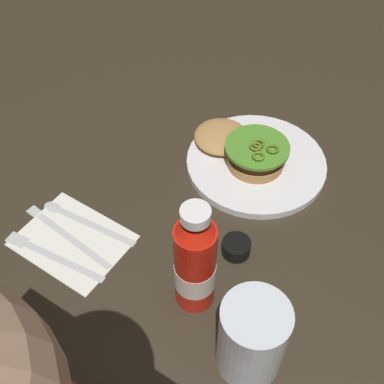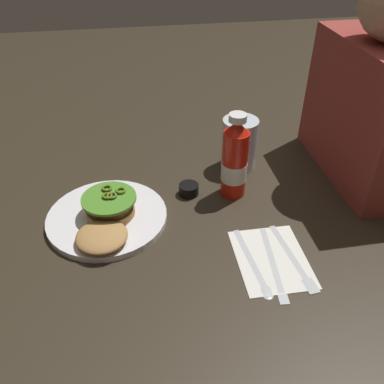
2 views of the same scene
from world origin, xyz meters
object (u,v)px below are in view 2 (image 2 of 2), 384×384
(napkin, at_px, (271,258))
(fork_utensil, at_px, (296,262))
(burger_sandwich, at_px, (107,216))
(spoon_utensil, at_px, (257,270))
(diner_person, at_px, (375,94))
(water_glass, at_px, (239,144))
(dinner_plate, at_px, (107,217))
(ketchup_bottle, at_px, (235,161))
(condiment_cup, at_px, (189,189))
(butter_knife, at_px, (275,267))

(napkin, distance_m, fork_utensil, 0.05)
(burger_sandwich, relative_size, spoon_utensil, 1.04)
(fork_utensil, height_order, diner_person, diner_person)
(water_glass, distance_m, fork_utensil, 0.37)
(dinner_plate, bearing_deg, diner_person, 98.25)
(ketchup_bottle, distance_m, water_glass, 0.13)
(dinner_plate, relative_size, condiment_cup, 5.59)
(condiment_cup, relative_size, napkin, 0.26)
(diner_person, bearing_deg, dinner_plate, -81.75)
(dinner_plate, height_order, ketchup_bottle, ketchup_bottle)
(condiment_cup, distance_m, spoon_utensil, 0.28)
(condiment_cup, distance_m, napkin, 0.27)
(dinner_plate, xyz_separation_m, water_glass, (-0.17, 0.34, 0.06))
(dinner_plate, distance_m, condiment_cup, 0.20)
(napkin, distance_m, diner_person, 0.46)
(dinner_plate, xyz_separation_m, ketchup_bottle, (-0.05, 0.30, 0.08))
(dinner_plate, height_order, fork_utensil, dinner_plate)
(condiment_cup, bearing_deg, butter_knife, 25.04)
(dinner_plate, distance_m, spoon_utensil, 0.35)
(fork_utensil, bearing_deg, burger_sandwich, -114.79)
(spoon_utensil, relative_size, butter_knife, 0.95)
(fork_utensil, xyz_separation_m, diner_person, (-0.29, 0.27, 0.21))
(water_glass, relative_size, butter_knife, 0.67)
(butter_knife, relative_size, diner_person, 0.40)
(condiment_cup, height_order, fork_utensil, condiment_cup)
(dinner_plate, height_order, diner_person, diner_person)
(burger_sandwich, xyz_separation_m, napkin, (0.15, 0.32, -0.03))
(condiment_cup, bearing_deg, napkin, 27.81)
(condiment_cup, bearing_deg, fork_utensil, 33.20)
(burger_sandwich, bearing_deg, ketchup_bottle, 105.09)
(ketchup_bottle, bearing_deg, dinner_plate, -80.36)
(spoon_utensil, bearing_deg, water_glass, 170.80)
(ketchup_bottle, xyz_separation_m, fork_utensil, (0.25, 0.07, -0.09))
(dinner_plate, relative_size, fork_utensil, 1.38)
(condiment_cup, height_order, spoon_utensil, condiment_cup)
(burger_sandwich, xyz_separation_m, fork_utensil, (0.17, 0.36, -0.03))
(water_glass, xyz_separation_m, fork_utensil, (0.36, 0.02, -0.06))
(spoon_utensil, bearing_deg, ketchup_bottle, 176.25)
(napkin, height_order, butter_knife, butter_knife)
(water_glass, distance_m, napkin, 0.35)
(ketchup_bottle, bearing_deg, condiment_cup, -97.37)
(burger_sandwich, bearing_deg, condiment_cup, 116.02)
(water_glass, bearing_deg, ketchup_bottle, -20.65)
(spoon_utensil, height_order, diner_person, diner_person)
(condiment_cup, height_order, butter_knife, condiment_cup)
(ketchup_bottle, relative_size, napkin, 1.16)
(water_glass, distance_m, diner_person, 0.33)
(burger_sandwich, xyz_separation_m, ketchup_bottle, (-0.08, 0.30, 0.06))
(burger_sandwich, xyz_separation_m, water_glass, (-0.19, 0.34, 0.03))
(fork_utensil, bearing_deg, ketchup_bottle, -165.11)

